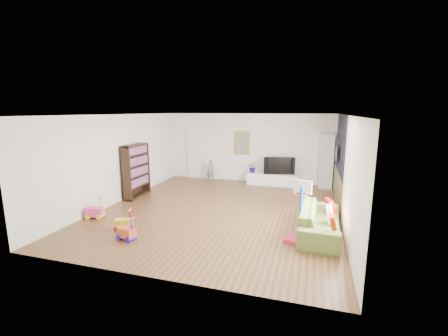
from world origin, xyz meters
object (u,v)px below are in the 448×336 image
(bookshelf, at_px, (136,171))
(basketball_hoop, at_px, (298,212))
(media_console, at_px, (272,179))
(sofa, at_px, (320,221))

(bookshelf, relative_size, basketball_hoop, 1.30)
(bookshelf, bearing_deg, basketball_hoop, -21.86)
(media_console, bearing_deg, bookshelf, -144.82)
(sofa, xyz_separation_m, basketball_hoop, (-0.47, -0.57, 0.35))
(sofa, bearing_deg, bookshelf, 78.04)
(bookshelf, height_order, sofa, bookshelf)
(bookshelf, xyz_separation_m, sofa, (5.76, -1.48, -0.55))
(basketball_hoop, bearing_deg, bookshelf, 173.55)
(bookshelf, height_order, basketball_hoop, bookshelf)
(media_console, xyz_separation_m, basketball_hoop, (1.21, -4.88, 0.45))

